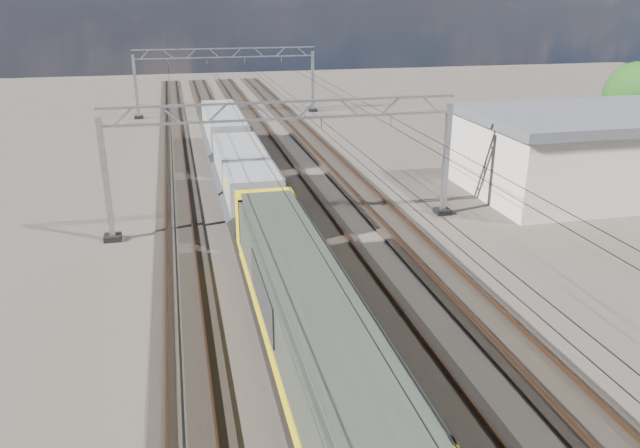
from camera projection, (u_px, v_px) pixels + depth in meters
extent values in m
plane|color=black|center=(301.00, 253.00, 31.86)|extent=(160.00, 160.00, 0.00)
cube|color=black|center=(181.00, 262.00, 30.56)|extent=(2.60, 140.00, 0.12)
cube|color=#533421|center=(166.00, 261.00, 30.35)|extent=(0.08, 140.00, 0.16)
cube|color=#533421|center=(196.00, 258.00, 30.66)|extent=(0.08, 140.00, 0.16)
cube|color=black|center=(262.00, 255.00, 31.41)|extent=(2.60, 140.00, 0.12)
cube|color=#533421|center=(248.00, 253.00, 31.20)|extent=(0.08, 140.00, 0.16)
cube|color=#533421|center=(276.00, 251.00, 31.51)|extent=(0.08, 140.00, 0.16)
cube|color=black|center=(339.00, 248.00, 32.27)|extent=(2.60, 140.00, 0.12)
cube|color=#533421|center=(325.00, 247.00, 32.06)|extent=(0.08, 140.00, 0.16)
cube|color=#533421|center=(352.00, 244.00, 32.36)|extent=(0.08, 140.00, 0.16)
cube|color=black|center=(412.00, 242.00, 33.12)|extent=(2.60, 140.00, 0.12)
cube|color=#533421|center=(399.00, 240.00, 32.91)|extent=(0.08, 140.00, 0.16)
cube|color=#533421|center=(424.00, 238.00, 33.22)|extent=(0.08, 140.00, 0.16)
cube|color=#969BA3|center=(106.00, 181.00, 32.35)|extent=(0.30, 0.30, 6.60)
cube|color=#969BA3|center=(446.00, 160.00, 36.40)|extent=(0.30, 0.30, 6.60)
cube|color=black|center=(113.00, 238.00, 33.44)|extent=(0.90, 0.90, 0.30)
cube|color=black|center=(442.00, 211.00, 37.49)|extent=(0.90, 0.90, 0.30)
cube|color=#969BA3|center=(285.00, 102.00, 33.08)|extent=(19.30, 0.18, 0.12)
cube|color=#969BA3|center=(285.00, 119.00, 33.39)|extent=(19.30, 0.18, 0.12)
cube|color=#969BA3|center=(123.00, 117.00, 31.46)|extent=(1.03, 0.10, 0.94)
cube|color=#969BA3|center=(171.00, 115.00, 31.97)|extent=(1.03, 0.10, 0.94)
cube|color=#969BA3|center=(218.00, 113.00, 32.48)|extent=(1.03, 0.10, 0.94)
cube|color=#969BA3|center=(263.00, 111.00, 32.98)|extent=(1.03, 0.10, 0.94)
cube|color=#969BA3|center=(307.00, 109.00, 33.49)|extent=(1.03, 0.10, 0.94)
cube|color=#969BA3|center=(349.00, 108.00, 33.99)|extent=(1.03, 0.10, 0.94)
cube|color=#969BA3|center=(390.00, 106.00, 34.50)|extent=(1.03, 0.10, 0.94)
cube|color=#969BA3|center=(430.00, 104.00, 35.01)|extent=(1.03, 0.10, 0.94)
cube|color=#969BA3|center=(171.00, 130.00, 32.22)|extent=(0.06, 0.06, 0.65)
cube|color=#969BA3|center=(248.00, 126.00, 33.08)|extent=(0.06, 0.06, 0.65)
cube|color=#969BA3|center=(321.00, 123.00, 33.93)|extent=(0.06, 0.06, 0.65)
cube|color=#969BA3|center=(391.00, 120.00, 34.78)|extent=(0.06, 0.06, 0.65)
cube|color=#969BA3|center=(136.00, 87.00, 65.25)|extent=(0.30, 0.30, 6.60)
cube|color=#969BA3|center=(313.00, 82.00, 69.30)|extent=(0.30, 0.30, 6.60)
cube|color=black|center=(139.00, 117.00, 66.34)|extent=(0.90, 0.90, 0.30)
cube|color=black|center=(313.00, 110.00, 70.39)|extent=(0.90, 0.90, 0.30)
cube|color=#969BA3|center=(225.00, 48.00, 65.98)|extent=(19.30, 0.18, 0.12)
cube|color=#969BA3|center=(226.00, 57.00, 66.29)|extent=(19.30, 0.18, 0.12)
cube|color=#969BA3|center=(144.00, 54.00, 64.36)|extent=(1.03, 0.10, 0.94)
cube|color=#969BA3|center=(168.00, 54.00, 64.87)|extent=(1.03, 0.10, 0.94)
cube|color=#969BA3|center=(191.00, 54.00, 65.37)|extent=(1.03, 0.10, 0.94)
cube|color=#969BA3|center=(214.00, 53.00, 65.88)|extent=(1.03, 0.10, 0.94)
cube|color=#969BA3|center=(237.00, 53.00, 66.39)|extent=(1.03, 0.10, 0.94)
cube|color=#969BA3|center=(259.00, 52.00, 66.89)|extent=(1.03, 0.10, 0.94)
cube|color=#969BA3|center=(281.00, 52.00, 67.40)|extent=(1.03, 0.10, 0.94)
cube|color=#969BA3|center=(302.00, 51.00, 67.90)|extent=(1.03, 0.10, 0.94)
cube|color=#969BA3|center=(168.00, 62.00, 65.12)|extent=(0.06, 0.06, 0.65)
cube|color=#969BA3|center=(207.00, 61.00, 65.97)|extent=(0.06, 0.06, 0.65)
cube|color=#969BA3|center=(244.00, 60.00, 66.83)|extent=(0.06, 0.06, 0.65)
cube|color=#969BA3|center=(281.00, 59.00, 67.68)|extent=(0.06, 0.06, 0.65)
cylinder|color=black|center=(171.00, 122.00, 35.99)|extent=(0.03, 140.00, 0.03)
cylinder|color=black|center=(170.00, 113.00, 35.82)|extent=(0.03, 140.00, 0.03)
cylinder|color=black|center=(240.00, 119.00, 36.84)|extent=(0.03, 140.00, 0.03)
cylinder|color=black|center=(240.00, 110.00, 36.67)|extent=(0.03, 140.00, 0.03)
cylinder|color=black|center=(306.00, 116.00, 37.70)|extent=(0.03, 140.00, 0.03)
cylinder|color=black|center=(306.00, 108.00, 37.52)|extent=(0.03, 140.00, 0.03)
cylinder|color=black|center=(369.00, 113.00, 38.55)|extent=(0.03, 140.00, 0.03)
cylinder|color=black|center=(370.00, 105.00, 38.38)|extent=(0.03, 140.00, 0.03)
cube|color=black|center=(276.00, 280.00, 27.09)|extent=(2.20, 3.60, 0.60)
cube|color=black|center=(307.00, 350.00, 21.02)|extent=(2.65, 20.00, 0.25)
cube|color=black|center=(307.00, 360.00, 21.15)|extent=(2.20, 4.50, 0.75)
cube|color=#2C3229|center=(307.00, 313.00, 20.53)|extent=(2.65, 17.00, 2.60)
cube|color=yellow|center=(268.00, 344.00, 20.59)|extent=(0.04, 17.00, 0.60)
cube|color=yellow|center=(346.00, 334.00, 21.16)|extent=(0.04, 17.00, 0.60)
cube|color=black|center=(262.00, 294.00, 21.03)|extent=(0.05, 5.00, 1.40)
cube|color=black|center=(339.00, 286.00, 21.61)|extent=(0.05, 5.00, 1.40)
cube|color=#2C3229|center=(307.00, 275.00, 20.06)|extent=(2.25, 18.00, 0.15)
cube|color=yellow|center=(266.00, 221.00, 28.85)|extent=(2.65, 1.80, 2.60)
cube|color=yellow|center=(263.00, 204.00, 29.54)|extent=(2.60, 0.46, 1.52)
cube|color=black|center=(251.00, 203.00, 29.48)|extent=(0.85, 0.08, 0.75)
cube|color=black|center=(274.00, 201.00, 29.71)|extent=(0.85, 0.08, 0.75)
cylinder|color=black|center=(246.00, 241.00, 30.24)|extent=(0.36, 0.50, 0.36)
cylinder|color=black|center=(281.00, 238.00, 30.61)|extent=(0.36, 0.50, 0.36)
cylinder|color=white|center=(251.00, 230.00, 30.00)|extent=(0.20, 0.08, 0.20)
cylinder|color=white|center=(276.00, 228.00, 30.26)|extent=(0.20, 0.08, 0.20)
cube|color=black|center=(256.00, 228.00, 33.22)|extent=(2.20, 2.60, 0.55)
cube|color=black|center=(238.00, 181.00, 41.45)|extent=(2.20, 2.60, 0.55)
cube|color=black|center=(246.00, 196.00, 37.21)|extent=(2.40, 13.00, 0.20)
cube|color=slate|center=(244.00, 168.00, 36.62)|extent=(2.80, 12.00, 1.80)
cube|color=#404247|center=(229.00, 190.00, 36.85)|extent=(1.48, 12.00, 1.36)
cube|color=#404247|center=(261.00, 188.00, 37.25)|extent=(1.48, 12.00, 1.36)
cube|color=yellow|center=(224.00, 182.00, 33.54)|extent=(0.04, 1.20, 0.50)
cube|color=black|center=(230.00, 162.00, 46.20)|extent=(2.20, 2.60, 0.55)
cube|color=black|center=(221.00, 137.00, 54.43)|extent=(2.20, 2.60, 0.55)
cube|color=black|center=(225.00, 144.00, 50.19)|extent=(2.40, 13.00, 0.20)
cube|color=slate|center=(224.00, 123.00, 49.59)|extent=(2.80, 12.00, 1.80)
cube|color=#404247|center=(213.00, 139.00, 49.82)|extent=(1.48, 12.00, 1.36)
cube|color=#404247|center=(236.00, 138.00, 50.23)|extent=(1.48, 12.00, 1.36)
cube|color=yellow|center=(208.00, 130.00, 46.52)|extent=(0.04, 1.20, 0.50)
cube|color=beige|center=(608.00, 156.00, 41.20)|extent=(18.00, 10.00, 4.80)
cube|color=#5B5D62|center=(615.00, 115.00, 40.27)|extent=(18.60, 10.60, 0.60)
cylinder|color=#372419|center=(629.00, 134.00, 50.43)|extent=(0.70, 0.70, 3.59)
sphere|color=#13340E|center=(636.00, 94.00, 49.31)|extent=(5.02, 5.02, 5.02)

